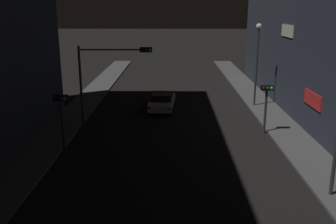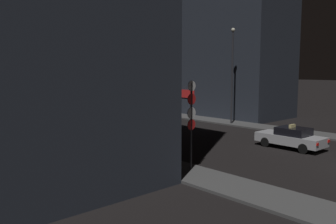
{
  "view_description": "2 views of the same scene",
  "coord_description": "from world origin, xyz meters",
  "px_view_note": "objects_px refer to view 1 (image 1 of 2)",
  "views": [
    {
      "loc": [
        0.02,
        -0.18,
        7.98
      ],
      "look_at": [
        -0.19,
        17.42,
        3.08
      ],
      "focal_mm": 40.16,
      "sensor_mm": 36.0,
      "label": 1
    },
    {
      "loc": [
        -20.02,
        -5.82,
        5.25
      ],
      "look_at": [
        -0.69,
        15.25,
        1.79
      ],
      "focal_mm": 38.13,
      "sensor_mm": 36.0,
      "label": 2
    }
  ],
  "objects_px": {
    "traffic_light_right_kerb": "(266,98)",
    "far_car": "(162,101)",
    "traffic_light_left_kerb": "(61,111)",
    "street_lamp_far_block": "(257,52)",
    "traffic_light_overhead": "(107,70)"
  },
  "relations": [
    {
      "from": "traffic_light_right_kerb",
      "to": "street_lamp_far_block",
      "type": "bearing_deg",
      "value": 83.44
    },
    {
      "from": "far_car",
      "to": "street_lamp_far_block",
      "type": "distance_m",
      "value": 8.65
    },
    {
      "from": "far_car",
      "to": "street_lamp_far_block",
      "type": "height_order",
      "value": "street_lamp_far_block"
    },
    {
      "from": "traffic_light_left_kerb",
      "to": "traffic_light_right_kerb",
      "type": "height_order",
      "value": "traffic_light_left_kerb"
    },
    {
      "from": "traffic_light_right_kerb",
      "to": "far_car",
      "type": "bearing_deg",
      "value": 140.06
    },
    {
      "from": "street_lamp_far_block",
      "to": "traffic_light_right_kerb",
      "type": "bearing_deg",
      "value": -96.56
    },
    {
      "from": "traffic_light_overhead",
      "to": "street_lamp_far_block",
      "type": "bearing_deg",
      "value": 29.06
    },
    {
      "from": "far_car",
      "to": "traffic_light_overhead",
      "type": "height_order",
      "value": "traffic_light_overhead"
    },
    {
      "from": "far_car",
      "to": "traffic_light_overhead",
      "type": "bearing_deg",
      "value": -125.1
    },
    {
      "from": "traffic_light_right_kerb",
      "to": "street_lamp_far_block",
      "type": "height_order",
      "value": "street_lamp_far_block"
    },
    {
      "from": "traffic_light_overhead",
      "to": "far_car",
      "type": "bearing_deg",
      "value": 54.9
    },
    {
      "from": "far_car",
      "to": "traffic_light_overhead",
      "type": "relative_size",
      "value": 0.82
    },
    {
      "from": "traffic_light_overhead",
      "to": "traffic_light_right_kerb",
      "type": "bearing_deg",
      "value": -4.72
    },
    {
      "from": "traffic_light_left_kerb",
      "to": "street_lamp_far_block",
      "type": "bearing_deg",
      "value": 39.89
    },
    {
      "from": "traffic_light_overhead",
      "to": "traffic_light_left_kerb",
      "type": "distance_m",
      "value": 5.2
    }
  ]
}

